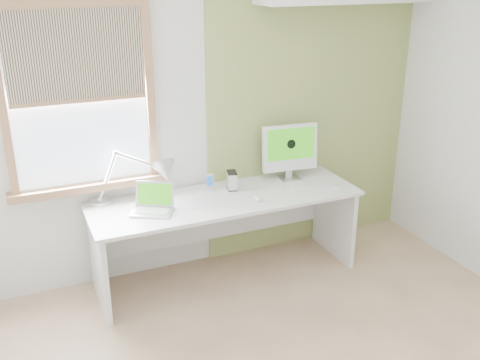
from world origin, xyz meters
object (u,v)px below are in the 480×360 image
laptop (153,204)px  desk (223,216)px  desk_lamp (153,175)px  imac (290,149)px  external_drive (232,180)px

laptop → desk: bearing=7.8°
desk_lamp → laptop: 0.25m
laptop → imac: imac is taller
desk → laptop: size_ratio=5.84×
laptop → external_drive: bearing=12.8°
desk_lamp → external_drive: desk_lamp is taller
desk → desk_lamp: 0.70m
laptop → external_drive: 0.73m
desk_lamp → imac: (1.22, 0.03, 0.05)m
external_drive → desk: bearing=-144.9°
desk → external_drive: bearing=35.1°
laptop → external_drive: (0.72, 0.16, 0.03)m
external_drive → imac: imac is taller
external_drive → imac: bearing=4.1°
desk_lamp → external_drive: size_ratio=4.61×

